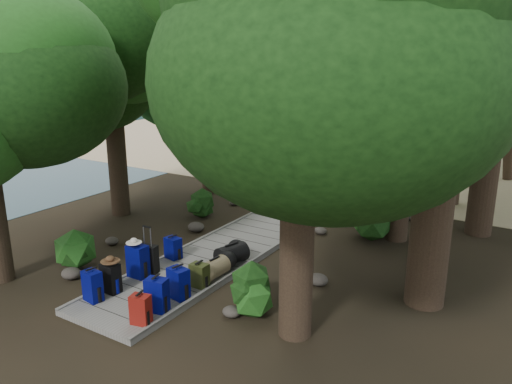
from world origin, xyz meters
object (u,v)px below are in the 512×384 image
Objects in this scene: backpack_left_a at (92,284)px; lone_suitcase_on_sand at (366,173)px; backpack_right_b at (157,293)px; backpack_right_d at (199,274)px; suitcase_on_boardwalk at (149,259)px; sun_lounger at (464,175)px; duffel_right_black at (232,254)px; backpack_left_d at (173,247)px; backpack_left_b at (111,277)px; backpack_right_c at (178,281)px; duffel_right_khaki at (215,268)px; backpack_left_c at (138,259)px; kayak at (299,156)px; backpack_right_a at (141,308)px.

backpack_left_a reaches higher than lone_suitcase_on_sand.
backpack_right_b reaches higher than backpack_right_d.
suitcase_on_boardwalk is 10.92m from lone_suitcase_on_sand.
backpack_right_d is 12.77m from sun_lounger.
duffel_right_black is 1.89m from suitcase_on_boardwalk.
sun_lounger is at bearing 35.98° from lone_suitcase_on_sand.
backpack_right_d is at bearing -19.93° from backpack_left_d.
backpack_left_b is 1.08× the size of lone_suitcase_on_sand.
backpack_right_d is (0.05, 0.61, -0.07)m from backpack_right_c.
backpack_right_d reaches higher than sun_lounger.
backpack_right_c is (1.42, -1.47, 0.06)m from backpack_left_d.
sun_lounger is (3.06, 11.86, 0.01)m from duffel_right_khaki.
backpack_left_b reaches higher than lone_suitcase_on_sand.
backpack_left_d is at bearing 145.72° from backpack_right_c.
backpack_left_c reaches higher than duffel_right_black.
backpack_left_c is 1.43× the size of backpack_right_d.
backpack_right_d is 0.55m from duffel_right_khaki.
backpack_right_d is (1.38, 1.16, -0.06)m from backpack_left_b.
lone_suitcase_on_sand is (-0.18, 9.49, -0.01)m from duffel_right_black.
duffel_right_black is at bearing 99.91° from duffel_right_khaki.
backpack_right_c is 0.22× the size of kayak.
backpack_right_d reaches higher than kayak.
backpack_left_c is at bearing -85.39° from lone_suitcase_on_sand.
duffel_right_khaki is at bearing -77.89° from lone_suitcase_on_sand.
backpack_left_c reaches higher than backpack_right_c.
backpack_left_b is 14.50m from kayak.
kayak is at bearing 127.05° from duffel_right_black.
suitcase_on_boardwalk is at bearing 81.51° from backpack_left_c.
duffel_right_black is at bearing 93.52° from backpack_right_d.
backpack_right_b reaches higher than backpack_left_a.
backpack_left_c reaches higher than duffel_right_khaki.
backpack_left_a is 1.21× the size of backpack_left_d.
backpack_right_c is 1.94m from duffel_right_black.
duffel_right_khaki is 0.85× the size of duffel_right_black.
backpack_right_a is at bearing -44.12° from backpack_left_c.
backpack_right_b is 1.24m from backpack_right_d.
duffel_right_black reaches higher than duffel_right_khaki.
suitcase_on_boardwalk is (-1.40, -0.04, 0.04)m from backpack_right_d.
backpack_left_b is at bearing -100.24° from duffel_right_black.
lone_suitcase_on_sand is (1.13, 10.86, -0.10)m from suitcase_on_boardwalk.
backpack_right_c is (-0.07, 1.13, 0.04)m from backpack_right_a.
backpack_right_b reaches higher than sun_lounger.
kayak is (-4.27, 14.28, -0.31)m from backpack_right_b.
duffel_right_black is 12.46m from kayak.
backpack_right_d reaches higher than duffel_right_black.
backpack_left_c is at bearing -108.61° from suitcase_on_boardwalk.
backpack_left_b reaches higher than kayak.
backpack_left_c is 1.42m from backpack_right_c.
backpack_left_b reaches higher than backpack_right_d.
backpack_right_a is 0.20× the size of kayak.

